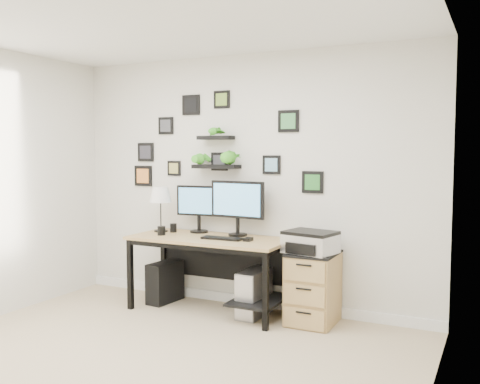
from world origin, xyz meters
The scene contains 14 objects.
room centered at (0.00, 1.98, 0.05)m, with size 4.00×4.00×4.00m.
desk centered at (-0.20, 1.67, 0.63)m, with size 1.60×0.70×0.75m.
monitor_left centered at (-0.49, 1.86, 1.04)m, with size 0.49×0.21×0.50m.
monitor_right centered at (-0.02, 1.84, 1.08)m, with size 0.60×0.21×0.56m.
keyboard centered at (-0.06, 1.58, 0.76)m, with size 0.41×0.13×0.02m, color black.
mouse centered at (0.21, 1.61, 0.77)m, with size 0.07×0.10×0.03m, color black.
table_lamp centered at (-0.89, 1.74, 1.14)m, with size 0.24×0.24×0.48m.
mug centered at (-0.74, 1.54, 0.80)m, with size 0.08×0.08×0.09m, color black.
pen_cup centered at (-0.74, 1.76, 0.80)m, with size 0.07×0.07×0.09m, color black.
pc_tower_black centered at (-0.82, 1.71, 0.21)m, with size 0.19×0.43×0.43m, color black.
pc_tower_grey centered at (0.24, 1.68, 0.23)m, with size 0.21×0.46×0.45m.
file_cabinet centered at (0.83, 1.72, 0.34)m, with size 0.43×0.53×0.67m.
printer centered at (0.81, 1.68, 0.77)m, with size 0.51×0.43×0.20m.
wall_decor centered at (-0.32, 1.93, 1.65)m, with size 2.24×0.18×1.04m.
Camera 1 is at (2.37, -2.99, 1.62)m, focal length 40.00 mm.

